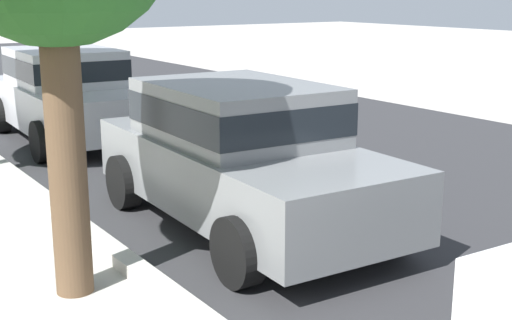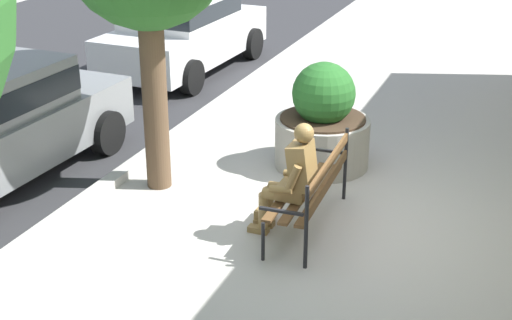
{
  "view_description": "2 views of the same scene",
  "coord_description": "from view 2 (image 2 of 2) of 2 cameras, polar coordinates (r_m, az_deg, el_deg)",
  "views": [
    {
      "loc": [
        5.67,
        0.51,
        2.51
      ],
      "look_at": [
        -0.14,
        4.44,
        0.8
      ],
      "focal_mm": 48.79,
      "sensor_mm": 36.0,
      "label": 1
    },
    {
      "loc": [
        -7.5,
        -2.1,
        4.09
      ],
      "look_at": [
        -0.18,
        0.81,
        0.75
      ],
      "focal_mm": 51.91,
      "sensor_mm": 36.0,
      "label": 2
    }
  ],
  "objects": [
    {
      "name": "ground_plane",
      "position": [
        8.8,
        5.35,
        -4.84
      ],
      "size": [
        80.0,
        80.0,
        0.0
      ],
      "primitive_type": "plane",
      "color": "#ADA8A0"
    },
    {
      "name": "curb_stone",
      "position": [
        9.87,
        -10.97,
        -1.56
      ],
      "size": [
        60.0,
        0.2,
        0.12
      ],
      "primitive_type": "cube",
      "color": "#B2AFA8",
      "rests_on": "ground"
    },
    {
      "name": "park_bench",
      "position": [
        8.43,
        4.49,
        -1.98
      ],
      "size": [
        1.82,
        0.6,
        0.95
      ],
      "color": "brown",
      "rests_on": "ground"
    },
    {
      "name": "bronze_statue_seated",
      "position": [
        8.24,
        2.64,
        -1.59
      ],
      "size": [
        0.64,
        0.76,
        1.37
      ],
      "color": "olive",
      "rests_on": "ground"
    },
    {
      "name": "concrete_planter",
      "position": [
        10.14,
        5.15,
        2.69
      ],
      "size": [
        1.3,
        1.3,
        1.47
      ],
      "color": "gray",
      "rests_on": "ground"
    },
    {
      "name": "parked_car_white",
      "position": [
        14.61,
        -5.63,
        10.02
      ],
      "size": [
        4.16,
        2.05,
        1.56
      ],
      "color": "silver",
      "rests_on": "ground"
    }
  ]
}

